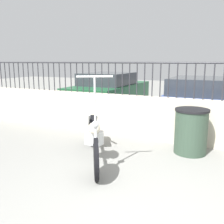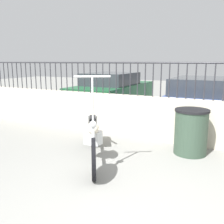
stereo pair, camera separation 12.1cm
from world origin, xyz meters
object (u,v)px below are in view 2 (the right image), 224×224
(motorcycle_black, at_px, (93,136))
(car_green, at_px, (113,90))
(trash_bin, at_px, (191,132))
(car_blue, at_px, (202,98))

(motorcycle_black, distance_m, car_green, 4.90)
(motorcycle_black, distance_m, trash_bin, 1.81)
(car_green, relative_size, car_blue, 0.93)
(trash_bin, bearing_deg, motorcycle_black, -147.80)
(motorcycle_black, height_order, trash_bin, motorcycle_black)
(trash_bin, relative_size, car_green, 0.21)
(motorcycle_black, bearing_deg, car_blue, 129.78)
(trash_bin, xyz_separation_m, car_blue, (-0.20, 2.99, 0.22))
(car_blue, bearing_deg, trash_bin, -176.18)
(car_green, height_order, car_blue, car_green)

